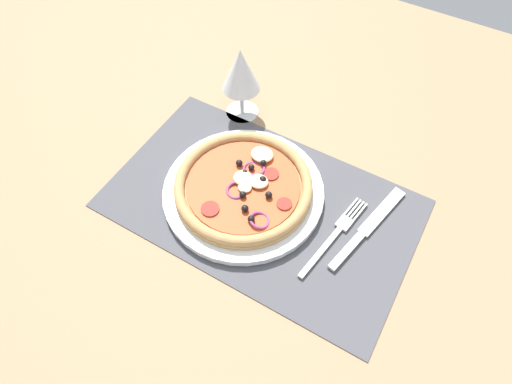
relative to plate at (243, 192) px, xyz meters
The scene contains 7 objects.
ground_plane 4.21cm from the plate, ahead, with size 190.00×140.00×2.40cm, color #9E7A56.
placemat 3.66cm from the plate, ahead, with size 51.31×30.90×0.40cm, color #4C4C51.
plate is the anchor object (origin of this frame).
pizza 1.76cm from the plate, 62.62° to the left, with size 23.45×23.45×2.59cm.
fork 17.11cm from the plate, ahead, with size 4.36×18.01×0.44cm.
knife 21.66cm from the plate, 12.59° to the left, with size 5.87×19.89×0.62cm.
wine_glass 22.18cm from the plate, 121.55° to the left, with size 7.20×7.20×14.90cm.
Camera 1 is at (20.29, -36.77, 63.58)cm, focal length 31.27 mm.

